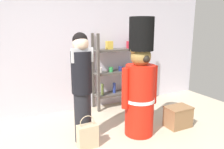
# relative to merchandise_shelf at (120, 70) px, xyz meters

# --- Properties ---
(back_wall) EXTENTS (6.40, 0.12, 2.60)m
(back_wall) POSITION_rel_merchandise_shelf_xyz_m (-0.98, 0.22, 0.52)
(back_wall) COLOR silver
(back_wall) RESTS_ON ground_plane
(merchandise_shelf) EXTENTS (1.18, 0.35, 1.57)m
(merchandise_shelf) POSITION_rel_merchandise_shelf_xyz_m (0.00, 0.00, 0.00)
(merchandise_shelf) COLOR #4C4742
(merchandise_shelf) RESTS_ON ground_plane
(teddy_bear_guard) EXTENTS (0.63, 0.47, 1.83)m
(teddy_bear_guard) POSITION_rel_merchandise_shelf_xyz_m (-0.35, -1.28, 0.04)
(teddy_bear_guard) COLOR red
(teddy_bear_guard) RESTS_ON ground_plane
(person_shopper) EXTENTS (0.31, 0.29, 1.61)m
(person_shopper) POSITION_rel_merchandise_shelf_xyz_m (-1.23, -1.10, 0.09)
(person_shopper) COLOR black
(person_shopper) RESTS_ON ground_plane
(shopping_bag) EXTENTS (0.29, 0.15, 0.48)m
(shopping_bag) POSITION_rel_merchandise_shelf_xyz_m (-1.23, -1.30, -0.61)
(shopping_bag) COLOR #C1AD89
(shopping_bag) RESTS_ON ground_plane
(display_crate) EXTENTS (0.44, 0.30, 0.36)m
(display_crate) POSITION_rel_merchandise_shelf_xyz_m (0.38, -1.37, -0.60)
(display_crate) COLOR olive
(display_crate) RESTS_ON ground_plane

